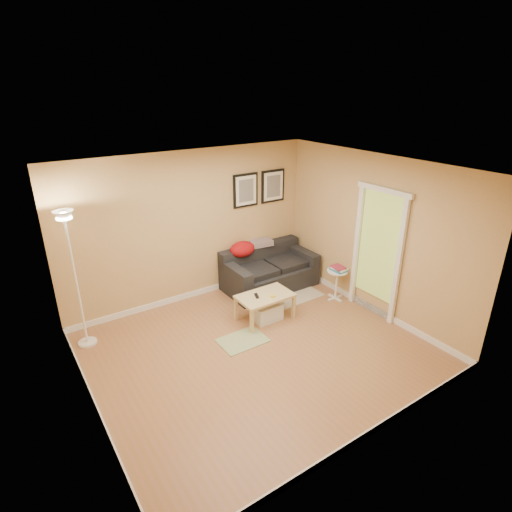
# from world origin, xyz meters

# --- Properties ---
(floor) EXTENTS (4.50, 4.50, 0.00)m
(floor) POSITION_xyz_m (0.00, 0.00, 0.00)
(floor) COLOR #9E6344
(floor) RESTS_ON ground
(ceiling) EXTENTS (4.50, 4.50, 0.00)m
(ceiling) POSITION_xyz_m (0.00, 0.00, 2.60)
(ceiling) COLOR white
(ceiling) RESTS_ON wall_back
(wall_back) EXTENTS (4.50, 0.00, 4.50)m
(wall_back) POSITION_xyz_m (0.00, 2.00, 1.30)
(wall_back) COLOR tan
(wall_back) RESTS_ON ground
(wall_front) EXTENTS (4.50, 0.00, 4.50)m
(wall_front) POSITION_xyz_m (0.00, -2.00, 1.30)
(wall_front) COLOR tan
(wall_front) RESTS_ON ground
(wall_left) EXTENTS (0.00, 4.00, 4.00)m
(wall_left) POSITION_xyz_m (-2.25, 0.00, 1.30)
(wall_left) COLOR tan
(wall_left) RESTS_ON ground
(wall_right) EXTENTS (0.00, 4.00, 4.00)m
(wall_right) POSITION_xyz_m (2.25, 0.00, 1.30)
(wall_right) COLOR tan
(wall_right) RESTS_ON ground
(baseboard_back) EXTENTS (4.50, 0.02, 0.10)m
(baseboard_back) POSITION_xyz_m (0.00, 1.99, 0.05)
(baseboard_back) COLOR white
(baseboard_back) RESTS_ON ground
(baseboard_front) EXTENTS (4.50, 0.02, 0.10)m
(baseboard_front) POSITION_xyz_m (0.00, -1.99, 0.05)
(baseboard_front) COLOR white
(baseboard_front) RESTS_ON ground
(baseboard_left) EXTENTS (0.02, 4.00, 0.10)m
(baseboard_left) POSITION_xyz_m (-2.24, 0.00, 0.05)
(baseboard_left) COLOR white
(baseboard_left) RESTS_ON ground
(baseboard_right) EXTENTS (0.02, 4.00, 0.10)m
(baseboard_right) POSITION_xyz_m (2.24, 0.00, 0.05)
(baseboard_right) COLOR white
(baseboard_right) RESTS_ON ground
(sofa) EXTENTS (1.70, 0.90, 0.75)m
(sofa) POSITION_xyz_m (1.32, 1.53, 0.38)
(sofa) COLOR black
(sofa) RESTS_ON ground
(red_throw) EXTENTS (0.48, 0.36, 0.28)m
(red_throw) POSITION_xyz_m (0.89, 1.80, 0.77)
(red_throw) COLOR #A80F17
(red_throw) RESTS_ON sofa
(plaid_throw) EXTENTS (0.45, 0.32, 0.10)m
(plaid_throw) POSITION_xyz_m (1.34, 1.86, 0.78)
(plaid_throw) COLOR tan
(plaid_throw) RESTS_ON sofa
(framed_print_left) EXTENTS (0.50, 0.04, 0.60)m
(framed_print_left) POSITION_xyz_m (1.08, 1.98, 1.80)
(framed_print_left) COLOR black
(framed_print_left) RESTS_ON wall_back
(framed_print_right) EXTENTS (0.50, 0.04, 0.60)m
(framed_print_right) POSITION_xyz_m (1.68, 1.98, 1.80)
(framed_print_right) COLOR black
(framed_print_right) RESTS_ON wall_back
(area_rug) EXTENTS (1.25, 0.85, 0.01)m
(area_rug) POSITION_xyz_m (1.33, 1.11, 0.01)
(area_rug) COLOR #BAAB93
(area_rug) RESTS_ON ground
(green_runner) EXTENTS (0.70, 0.50, 0.01)m
(green_runner) POSITION_xyz_m (-0.05, 0.31, 0.01)
(green_runner) COLOR #668C4C
(green_runner) RESTS_ON ground
(coffee_table) EXTENTS (1.02, 0.82, 0.44)m
(coffee_table) POSITION_xyz_m (0.58, 0.64, 0.22)
(coffee_table) COLOR #CFBA7E
(coffee_table) RESTS_ON ground
(remote_control) EXTENTS (0.11, 0.17, 0.02)m
(remote_control) POSITION_xyz_m (0.45, 0.68, 0.45)
(remote_control) COLOR black
(remote_control) RESTS_ON coffee_table
(tape_roll) EXTENTS (0.07, 0.07, 0.03)m
(tape_roll) POSITION_xyz_m (0.64, 0.52, 0.46)
(tape_roll) COLOR yellow
(tape_roll) RESTS_ON coffee_table
(storage_bin) EXTENTS (0.47, 0.34, 0.29)m
(storage_bin) POSITION_xyz_m (0.60, 0.61, 0.15)
(storage_bin) COLOR white
(storage_bin) RESTS_ON ground
(side_table) EXTENTS (0.36, 0.36, 0.55)m
(side_table) POSITION_xyz_m (2.02, 0.50, 0.28)
(side_table) COLOR white
(side_table) RESTS_ON ground
(book_stack) EXTENTS (0.29, 0.32, 0.08)m
(book_stack) POSITION_xyz_m (2.03, 0.48, 0.60)
(book_stack) COLOR #2B6B82
(book_stack) RESTS_ON side_table
(floor_lamp) EXTENTS (0.27, 0.27, 2.06)m
(floor_lamp) POSITION_xyz_m (-2.00, 1.54, 0.97)
(floor_lamp) COLOR white
(floor_lamp) RESTS_ON ground
(doorway) EXTENTS (0.12, 1.01, 2.13)m
(doorway) POSITION_xyz_m (2.20, -0.15, 1.02)
(doorway) COLOR white
(doorway) RESTS_ON ground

